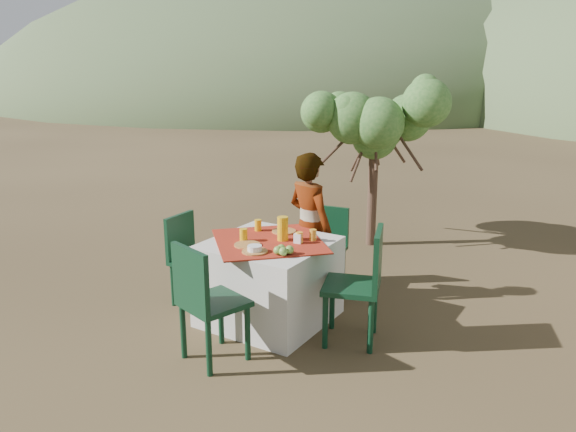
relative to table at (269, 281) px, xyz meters
The scene contains 21 objects.
ground 0.60m from the table, 25.59° to the left, with size 160.00×160.00×0.00m, color #352818.
table is the anchor object (origin of this frame).
chair_far 1.00m from the table, 86.50° to the left, with size 0.44×0.44×0.84m.
chair_near 0.92m from the table, 89.32° to the right, with size 0.56×0.56×0.97m.
chair_left 0.89m from the table, behind, with size 0.43×0.43×0.88m.
chair_right 0.91m from the table, ahead, with size 0.58×0.58×0.99m.
person 0.73m from the table, 84.34° to the left, with size 0.54×0.35×1.48m, color #8C6651.
shrub_tree 2.84m from the table, 91.27° to the left, with size 1.60×1.57×1.88m.
hill_near_left 34.95m from the table, 120.21° to the left, with size 40.00×40.00×16.00m, color #384D2B.
hill_far_center 52.32m from the table, 93.93° to the left, with size 60.00×60.00×24.00m, color gray.
plate_far 0.49m from the table, 95.13° to the left, with size 0.23×0.23×0.01m, color brown.
plate_near 0.45m from the table, 109.77° to the right, with size 0.23×0.23×0.01m, color brown.
glass_far 0.54m from the table, 141.74° to the left, with size 0.07×0.07×0.11m, color #E2A40E.
glass_near 0.49m from the table, 145.01° to the right, with size 0.07×0.07×0.11m, color #E2A40E.
juice_pitcher 0.51m from the table, 36.99° to the left, with size 0.10×0.10×0.22m, color #E2A40E.
bowl_plate 0.51m from the table, 76.84° to the right, with size 0.22×0.22×0.01m, color brown.
white_bowl 0.53m from the table, 76.84° to the right, with size 0.12×0.12×0.05m, color white.
jar_left 0.51m from the table, 17.93° to the left, with size 0.06×0.06×0.10m, color gold.
jar_right 0.58m from the table, 33.46° to the left, with size 0.06×0.06×0.10m, color gold.
napkin_holder 0.50m from the table, 15.25° to the left, with size 0.07×0.04×0.09m, color white.
fruit_cluster 0.58m from the table, 39.03° to the right, with size 0.15×0.14×0.07m.
Camera 1 is at (2.24, -4.15, 2.28)m, focal length 35.00 mm.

